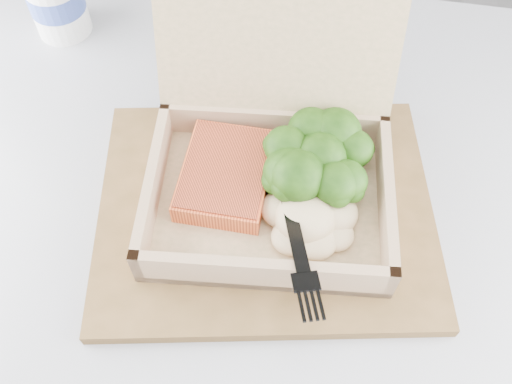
# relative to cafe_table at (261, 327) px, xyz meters

# --- Properties ---
(cafe_table) EXTENTS (0.88, 0.88, 0.75)m
(cafe_table) POSITION_rel_cafe_table_xyz_m (0.00, 0.00, 0.00)
(cafe_table) COLOR black
(cafe_table) RESTS_ON floor
(serving_tray) EXTENTS (0.39, 0.34, 0.01)m
(serving_tray) POSITION_rel_cafe_table_xyz_m (-0.01, 0.05, 0.20)
(serving_tray) COLOR brown
(serving_tray) RESTS_ON cafe_table
(takeout_container) EXTENTS (0.27, 0.28, 0.22)m
(takeout_container) POSITION_rel_cafe_table_xyz_m (-0.01, 0.10, 0.26)
(takeout_container) COLOR tan
(takeout_container) RESTS_ON serving_tray
(salmon_fillet) EXTENTS (0.09, 0.12, 0.02)m
(salmon_fillet) POSITION_rel_cafe_table_xyz_m (-0.05, 0.07, 0.23)
(salmon_fillet) COLOR orange
(salmon_fillet) RESTS_ON takeout_container
(broccoli_pile) EXTENTS (0.12, 0.12, 0.04)m
(broccoli_pile) POSITION_rel_cafe_table_xyz_m (0.04, 0.09, 0.24)
(broccoli_pile) COLOR #336616
(broccoli_pile) RESTS_ON takeout_container
(mashed_potatoes) EXTENTS (0.10, 0.08, 0.03)m
(mashed_potatoes) POSITION_rel_cafe_table_xyz_m (0.04, 0.03, 0.24)
(mashed_potatoes) COLOR beige
(mashed_potatoes) RESTS_ON takeout_container
(plastic_fork) EXTENTS (0.07, 0.16, 0.02)m
(plastic_fork) POSITION_rel_cafe_table_xyz_m (0.02, 0.04, 0.25)
(plastic_fork) COLOR black
(plastic_fork) RESTS_ON mashed_potatoes
(receipt) EXTENTS (0.08, 0.16, 0.00)m
(receipt) POSITION_rel_cafe_table_xyz_m (-0.00, 0.25, 0.20)
(receipt) COLOR silver
(receipt) RESTS_ON cafe_table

